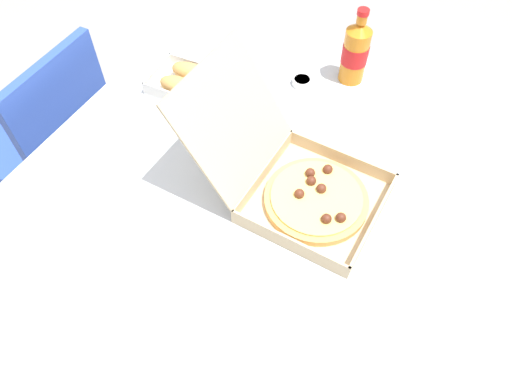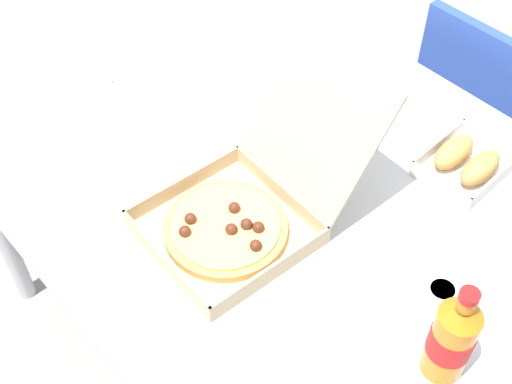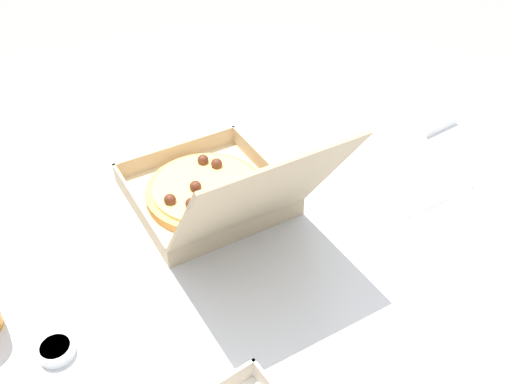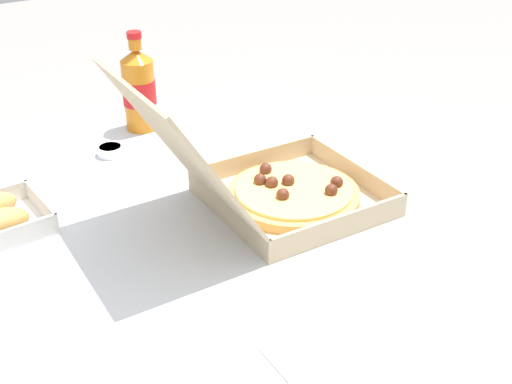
{
  "view_description": "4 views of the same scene",
  "coord_description": "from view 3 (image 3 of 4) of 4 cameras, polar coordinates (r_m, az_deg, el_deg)",
  "views": [
    {
      "loc": [
        -0.55,
        -0.37,
        1.65
      ],
      "look_at": [
        0.04,
        -0.06,
        0.74
      ],
      "focal_mm": 33.32,
      "sensor_mm": 36.0,
      "label": 1
    },
    {
      "loc": [
        0.76,
        -0.71,
        1.81
      ],
      "look_at": [
        0.09,
        -0.12,
        0.8
      ],
      "focal_mm": 48.52,
      "sensor_mm": 36.0,
      "label": 2
    },
    {
      "loc": [
        0.47,
        0.59,
        1.47
      ],
      "look_at": [
        0.01,
        -0.13,
        0.76
      ],
      "focal_mm": 38.78,
      "sensor_mm": 36.0,
      "label": 3
    },
    {
      "loc": [
        -0.76,
        0.46,
        1.36
      ],
      "look_at": [
        0.06,
        -0.09,
        0.8
      ],
      "focal_mm": 46.81,
      "sensor_mm": 36.0,
      "label": 4
    }
  ],
  "objects": [
    {
      "name": "dining_table",
      "position": [
        1.11,
        3.92,
        -7.07
      ],
      "size": [
        1.34,
        1.04,
        0.73
      ],
      "color": "silver",
      "rests_on": "ground_plane"
    },
    {
      "name": "pizza_box_open",
      "position": [
        1.09,
        -4.37,
        0.01
      ],
      "size": [
        0.31,
        0.46,
        0.29
      ],
      "color": "tan",
      "rests_on": "dining_table"
    },
    {
      "name": "paper_menu",
      "position": [
        1.22,
        16.14,
        0.93
      ],
      "size": [
        0.22,
        0.16,
        0.0
      ],
      "primitive_type": "cube",
      "rotation": [
        0.0,
        0.0,
        -0.04
      ],
      "color": "white",
      "rests_on": "dining_table"
    },
    {
      "name": "napkin_pile",
      "position": [
        1.43,
        17.04,
        7.36
      ],
      "size": [
        0.11,
        0.11,
        0.02
      ],
      "primitive_type": "cube",
      "rotation": [
        0.0,
        0.0,
        0.04
      ],
      "color": "white",
      "rests_on": "dining_table"
    },
    {
      "name": "dipping_sauce_cup",
      "position": [
        0.93,
        -19.93,
        -15.04
      ],
      "size": [
        0.06,
        0.06,
        0.02
      ],
      "color": "white",
      "rests_on": "dining_table"
    }
  ]
}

